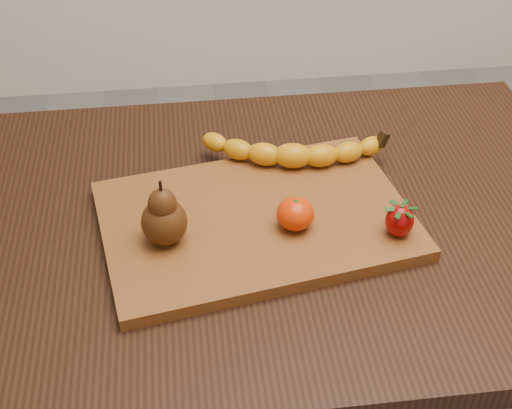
{
  "coord_description": "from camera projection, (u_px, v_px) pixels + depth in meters",
  "views": [
    {
      "loc": [
        -0.14,
        -0.82,
        1.46
      ],
      "look_at": [
        -0.04,
        -0.02,
        0.8
      ],
      "focal_mm": 50.0,
      "sensor_mm": 36.0,
      "label": 1
    }
  ],
  "objects": [
    {
      "name": "mandarin",
      "position": [
        295.0,
        214.0,
        1.02
      ],
      "size": [
        0.06,
        0.06,
        0.05
      ],
      "primitive_type": "ellipsoid",
      "rotation": [
        0.0,
        0.0,
        0.04
      ],
      "color": "red",
      "rests_on": "cutting_board"
    },
    {
      "name": "banana",
      "position": [
        293.0,
        156.0,
        1.14
      ],
      "size": [
        0.27,
        0.11,
        0.04
      ],
      "primitive_type": null,
      "rotation": [
        0.0,
        0.0,
        -0.17
      ],
      "color": "orange",
      "rests_on": "cutting_board"
    },
    {
      "name": "pear",
      "position": [
        163.0,
        212.0,
        0.98
      ],
      "size": [
        0.07,
        0.07,
        0.1
      ],
      "primitive_type": null,
      "rotation": [
        0.0,
        0.0,
        0.11
      ],
      "color": "#46230B",
      "rests_on": "cutting_board"
    },
    {
      "name": "cutting_board",
      "position": [
        256.0,
        220.0,
        1.06
      ],
      "size": [
        0.49,
        0.37,
        0.02
      ],
      "primitive_type": "cube",
      "rotation": [
        0.0,
        0.0,
        0.17
      ],
      "color": "brown",
      "rests_on": "table"
    },
    {
      "name": "table",
      "position": [
        279.0,
        261.0,
        1.15
      ],
      "size": [
        1.0,
        0.7,
        0.76
      ],
      "color": "black",
      "rests_on": "ground"
    },
    {
      "name": "strawberry",
      "position": [
        400.0,
        219.0,
        1.01
      ],
      "size": [
        0.04,
        0.04,
        0.05
      ],
      "primitive_type": null,
      "rotation": [
        0.0,
        0.0,
        -0.07
      ],
      "color": "#9A0404",
      "rests_on": "cutting_board"
    }
  ]
}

